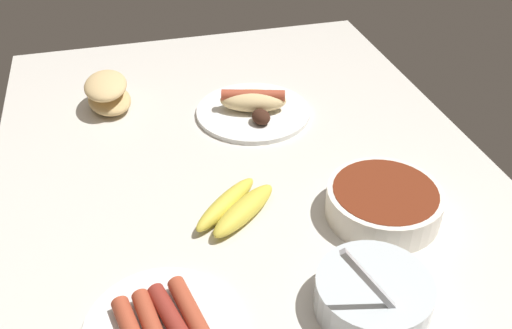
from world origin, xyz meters
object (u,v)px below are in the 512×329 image
Objects in this scene: plate_hotdog_assembled at (254,107)px; bread_stack at (108,93)px; banana_bunch at (236,207)px; plate_sausages at (161,325)px; bowl_coleslaw at (373,294)px; bowl_chili at (384,202)px.

bread_stack is (-10.64, -29.03, 1.81)cm from plate_hotdog_assembled.
banana_bunch is 24.66cm from plate_sausages.
bowl_coleslaw is at bearing 82.46° from plate_sausages.
plate_hotdog_assembled reaches higher than banana_bunch.
bread_stack is at bearing -138.48° from bowl_chili.
bread_stack reaches higher than plate_hotdog_assembled.
bowl_coleslaw is at bearing 29.79° from banana_bunch.
bowl_coleslaw reaches higher than plate_hotdog_assembled.
banana_bunch and plate_sausages have the same top height.
bowl_chili is at bearing 150.72° from bowl_coleslaw.
bowl_coleslaw is at bearing -29.28° from bowl_chili.
banana_bunch is 44.53cm from bread_stack.
banana_bunch is at bearing -104.87° from bowl_chili.
plate_hotdog_assembled is 38.18cm from bowl_chili.
banana_bunch is at bearing -150.21° from bowl_coleslaw.
bowl_coleslaw is at bearing 2.82° from plate_hotdog_assembled.
plate_hotdog_assembled is at bearing -161.09° from bowl_chili.
plate_hotdog_assembled is at bearing 152.83° from plate_sausages.
bread_stack is (-46.75, -41.39, 0.76)cm from bowl_chili.
bowl_coleslaw reaches higher than banana_bunch.
banana_bunch is 24.02cm from bowl_chili.
plate_hotdog_assembled reaches higher than plate_sausages.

